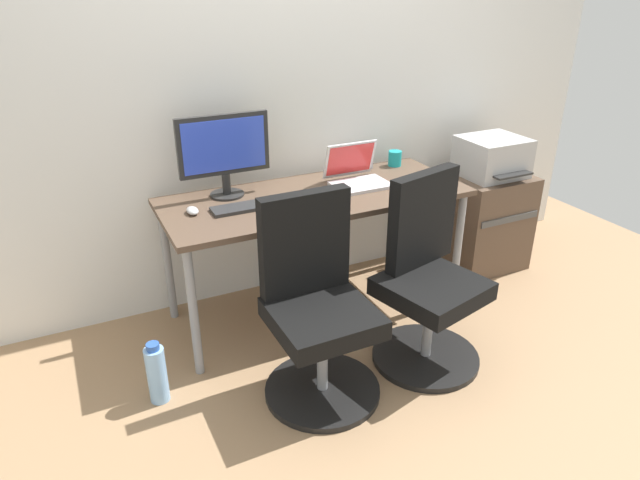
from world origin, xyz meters
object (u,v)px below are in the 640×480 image
object	(u,v)px
office_chair_left	(316,309)
coffee_mug	(395,158)
office_chair_right	(427,281)
open_laptop	(357,174)
water_bottle_on_floor	(157,374)
printer	(492,157)
side_cabinet	(483,220)
desktop_monitor	(224,150)

from	to	relation	value
office_chair_left	coffee_mug	world-z (taller)	office_chair_left
office_chair_right	open_laptop	xyz separation A→B (m)	(-0.03, 0.67, 0.35)
office_chair_right	water_bottle_on_floor	distance (m)	1.34
printer	open_laptop	bearing A→B (deg)	179.42
office_chair_right	printer	distance (m)	1.19
side_cabinet	water_bottle_on_floor	size ratio (longest dim) A/B	2.02
office_chair_left	coffee_mug	size ratio (longest dim) A/B	10.22
office_chair_left	water_bottle_on_floor	bearing A→B (deg)	162.28
printer	coffee_mug	distance (m)	0.63
side_cabinet	desktop_monitor	distance (m)	1.80
office_chair_left	open_laptop	distance (m)	0.94
coffee_mug	open_laptop	bearing A→B (deg)	-153.79
open_laptop	desktop_monitor	bearing A→B (deg)	169.19
coffee_mug	printer	bearing A→B (deg)	-17.79
side_cabinet	open_laptop	size ratio (longest dim) A/B	2.02
office_chair_left	side_cabinet	distance (m)	1.67
printer	open_laptop	distance (m)	0.96
office_chair_right	desktop_monitor	world-z (taller)	desktop_monitor
open_laptop	printer	bearing A→B (deg)	-0.58
water_bottle_on_floor	office_chair_right	bearing A→B (deg)	-9.82
side_cabinet	printer	world-z (taller)	printer
office_chair_left	printer	distance (m)	1.70
open_laptop	coffee_mug	size ratio (longest dim) A/B	3.37
office_chair_right	coffee_mug	xyz separation A→B (m)	(0.34, 0.85, 0.34)
office_chair_right	water_bottle_on_floor	xyz separation A→B (m)	(-1.30, 0.22, -0.28)
water_bottle_on_floor	desktop_monitor	world-z (taller)	desktop_monitor
office_chair_left	open_laptop	world-z (taller)	office_chair_left
water_bottle_on_floor	desktop_monitor	xyz separation A→B (m)	(0.55, 0.58, 0.82)
desktop_monitor	printer	bearing A→B (deg)	-4.96
office_chair_left	coffee_mug	distance (m)	1.31
water_bottle_on_floor	coffee_mug	xyz separation A→B (m)	(1.63, 0.63, 0.61)
printer	desktop_monitor	xyz separation A→B (m)	(-1.67, 0.15, 0.22)
coffee_mug	side_cabinet	bearing A→B (deg)	-17.71
office_chair_right	open_laptop	world-z (taller)	office_chair_right
water_bottle_on_floor	printer	bearing A→B (deg)	11.05
printer	office_chair_right	bearing A→B (deg)	-144.74
office_chair_left	side_cabinet	size ratio (longest dim) A/B	1.50
desktop_monitor	open_laptop	xyz separation A→B (m)	(0.71, -0.14, -0.20)
side_cabinet	water_bottle_on_floor	distance (m)	2.28
water_bottle_on_floor	desktop_monitor	bearing A→B (deg)	46.29
desktop_monitor	coffee_mug	size ratio (longest dim) A/B	5.22
printer	office_chair_left	bearing A→B (deg)	-156.78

